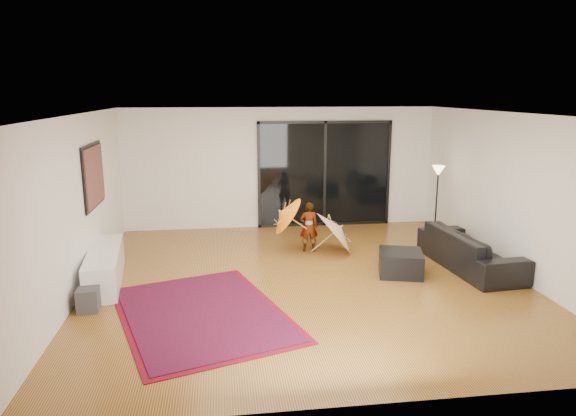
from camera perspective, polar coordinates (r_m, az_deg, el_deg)
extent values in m
plane|color=#A26D2C|center=(8.55, 2.00, -7.97)|extent=(7.00, 7.00, 0.00)
plane|color=white|center=(8.00, 2.15, 10.41)|extent=(7.00, 7.00, 0.00)
plane|color=silver|center=(11.58, -0.80, 4.46)|extent=(7.00, 0.00, 7.00)
plane|color=silver|center=(4.88, 8.94, -7.53)|extent=(7.00, 0.00, 7.00)
plane|color=silver|center=(8.35, -22.36, 0.20)|extent=(0.00, 7.00, 7.00)
plane|color=silver|center=(9.40, 23.62, 1.41)|extent=(0.00, 7.00, 7.00)
cube|color=black|center=(11.74, 4.08, 3.79)|extent=(3.00, 0.04, 2.40)
cube|color=black|center=(11.59, 4.19, 9.50)|extent=(3.06, 0.06, 0.06)
cube|color=black|center=(11.96, 4.01, -1.77)|extent=(3.06, 0.06, 0.06)
cube|color=black|center=(11.72, 4.10, 3.78)|extent=(0.06, 0.06, 2.40)
cube|color=black|center=(9.24, -20.83, 3.36)|extent=(0.02, 1.28, 1.08)
cube|color=#205132|center=(9.24, -20.71, 3.37)|extent=(0.03, 1.18, 0.98)
cube|color=white|center=(8.86, -19.69, -6.13)|extent=(0.72, 2.00, 0.54)
cube|color=#424244|center=(7.87, -21.32, -9.49)|extent=(0.31, 0.31, 0.33)
cube|color=#610819|center=(7.41, -9.57, -11.50)|extent=(2.92, 3.46, 0.01)
cube|color=maroon|center=(7.41, -9.57, -11.46)|extent=(2.71, 3.26, 0.02)
imported|color=black|center=(9.56, 19.55, -4.37)|extent=(1.07, 2.33, 0.66)
cube|color=black|center=(8.94, 12.40, -5.98)|extent=(0.86, 0.86, 0.40)
cylinder|color=black|center=(11.31, 15.92, -3.17)|extent=(0.27, 0.27, 0.03)
cylinder|color=black|center=(11.15, 16.14, 0.28)|extent=(0.03, 0.03, 1.42)
cone|color=#FFD899|center=(11.02, 16.37, 3.99)|extent=(0.27, 0.27, 0.21)
imported|color=#999999|center=(9.90, 2.33, -2.10)|extent=(0.37, 0.26, 0.97)
cone|color=orange|center=(9.71, -0.81, -0.88)|extent=(0.60, 0.80, 0.75)
cylinder|color=#AC9049|center=(9.80, -0.80, -2.78)|extent=(0.42, 0.02, 0.31)
cylinder|color=#AC9049|center=(9.69, -0.81, -0.27)|extent=(0.05, 0.02, 0.05)
cone|color=silver|center=(9.87, 5.91, -2.10)|extent=(0.78, 1.00, 0.90)
cylinder|color=#AC9049|center=(9.97, 5.86, -4.15)|extent=(0.44, 0.02, 0.37)
cylinder|color=#AC9049|center=(9.84, 5.93, -1.45)|extent=(0.05, 0.02, 0.05)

